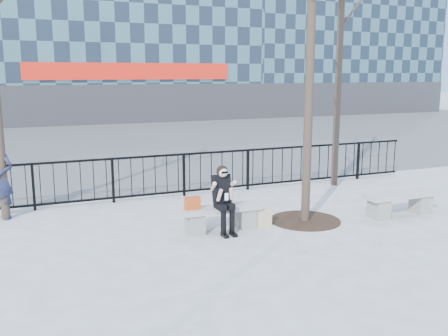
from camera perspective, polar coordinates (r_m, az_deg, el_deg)
name	(u,v)px	position (r m, az deg, el deg)	size (l,w,h in m)	color
ground	(221,230)	(10.09, -0.37, -7.10)	(120.00, 120.00, 0.00)	gray
street_surface	(102,139)	(24.37, -13.75, 3.21)	(60.00, 23.00, 0.01)	#474747
railing	(176,175)	(12.70, -5.46, -0.83)	(14.00, 0.06, 1.10)	black
tree_grate	(305,220)	(10.83, 9.24, -5.92)	(1.50, 1.50, 0.02)	black
bench_main	(221,216)	(10.01, -0.37, -5.46)	(1.65, 0.46, 0.49)	slate
bench_second	(401,202)	(11.68, 19.53, -3.63)	(1.74, 0.48, 0.52)	slate
seated_woman	(224,200)	(9.76, -0.02, -3.63)	(0.50, 0.64, 1.34)	black
handbag	(192,203)	(9.74, -3.64, -4.03)	(0.30, 0.14, 0.25)	#AA3E15
shopping_bag	(262,217)	(10.31, 4.34, -5.66)	(0.40, 0.15, 0.38)	beige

